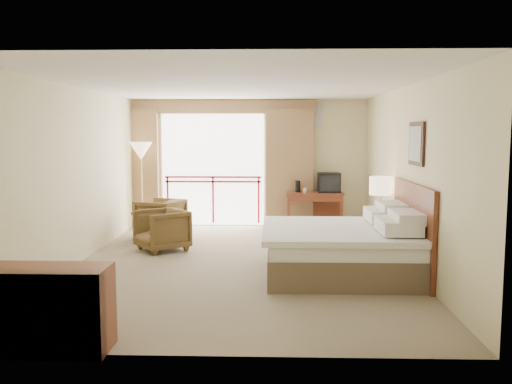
{
  "coord_description": "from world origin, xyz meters",
  "views": [
    {
      "loc": [
        0.49,
        -8.16,
        2.0
      ],
      "look_at": [
        0.23,
        0.4,
        1.06
      ],
      "focal_mm": 38.0,
      "sensor_mm": 36.0,
      "label": 1
    }
  ],
  "objects_px": {
    "tv": "(329,183)",
    "armchair_near": "(162,250)",
    "table_lamp": "(381,187)",
    "bed": "(343,248)",
    "desk": "(314,200)",
    "armchair_far": "(161,236)",
    "side_table": "(145,222)",
    "dresser": "(45,309)",
    "wastebasket": "(299,225)",
    "nightstand": "(380,235)",
    "floor_lamp": "(141,154)"
  },
  "relations": [
    {
      "from": "bed",
      "to": "armchair_near",
      "type": "relative_size",
      "value": 2.75
    },
    {
      "from": "table_lamp",
      "to": "armchair_far",
      "type": "bearing_deg",
      "value": 161.9
    },
    {
      "from": "bed",
      "to": "armchair_near",
      "type": "bearing_deg",
      "value": 152.92
    },
    {
      "from": "wastebasket",
      "to": "floor_lamp",
      "type": "bearing_deg",
      "value": 172.52
    },
    {
      "from": "armchair_near",
      "to": "tv",
      "type": "bearing_deg",
      "value": 88.27
    },
    {
      "from": "nightstand",
      "to": "wastebasket",
      "type": "height_order",
      "value": "nightstand"
    },
    {
      "from": "bed",
      "to": "desk",
      "type": "distance_m",
      "value": 3.73
    },
    {
      "from": "dresser",
      "to": "table_lamp",
      "type": "bearing_deg",
      "value": 43.17
    },
    {
      "from": "nightstand",
      "to": "armchair_near",
      "type": "bearing_deg",
      "value": -176.5
    },
    {
      "from": "nightstand",
      "to": "armchair_far",
      "type": "xyz_separation_m",
      "value": [
        -3.99,
        1.36,
        -0.3
      ]
    },
    {
      "from": "wastebasket",
      "to": "dresser",
      "type": "height_order",
      "value": "dresser"
    },
    {
      "from": "desk",
      "to": "side_table",
      "type": "distance_m",
      "value": 3.56
    },
    {
      "from": "wastebasket",
      "to": "tv",
      "type": "bearing_deg",
      "value": 38.51
    },
    {
      "from": "table_lamp",
      "to": "armchair_far",
      "type": "distance_m",
      "value": 4.34
    },
    {
      "from": "tv",
      "to": "armchair_far",
      "type": "xyz_separation_m",
      "value": [
        -3.36,
        -0.86,
        -0.97
      ]
    },
    {
      "from": "bed",
      "to": "dresser",
      "type": "xyz_separation_m",
      "value": [
        -3.09,
        -2.81,
        0.02
      ]
    },
    {
      "from": "bed",
      "to": "dresser",
      "type": "bearing_deg",
      "value": -137.67
    },
    {
      "from": "bed",
      "to": "nightstand",
      "type": "distance_m",
      "value": 1.65
    },
    {
      "from": "table_lamp",
      "to": "side_table",
      "type": "bearing_deg",
      "value": 170.65
    },
    {
      "from": "armchair_far",
      "to": "side_table",
      "type": "height_order",
      "value": "side_table"
    },
    {
      "from": "armchair_far",
      "to": "dresser",
      "type": "height_order",
      "value": "dresser"
    },
    {
      "from": "tv",
      "to": "armchair_far",
      "type": "bearing_deg",
      "value": -162.39
    },
    {
      "from": "bed",
      "to": "table_lamp",
      "type": "height_order",
      "value": "table_lamp"
    },
    {
      "from": "desk",
      "to": "armchair_near",
      "type": "xyz_separation_m",
      "value": [
        -2.76,
        -2.24,
        -0.6
      ]
    },
    {
      "from": "nightstand",
      "to": "dresser",
      "type": "xyz_separation_m",
      "value": [
        -3.89,
        -4.26,
        0.09
      ]
    },
    {
      "from": "nightstand",
      "to": "floor_lamp",
      "type": "bearing_deg",
      "value": 158.92
    },
    {
      "from": "table_lamp",
      "to": "side_table",
      "type": "relative_size",
      "value": 1.17
    },
    {
      "from": "floor_lamp",
      "to": "dresser",
      "type": "bearing_deg",
      "value": -84.27
    },
    {
      "from": "nightstand",
      "to": "armchair_far",
      "type": "height_order",
      "value": "nightstand"
    },
    {
      "from": "armchair_far",
      "to": "wastebasket",
      "type": "bearing_deg",
      "value": 118.21
    },
    {
      "from": "bed",
      "to": "floor_lamp",
      "type": "xyz_separation_m",
      "value": [
        -3.73,
        3.57,
        1.18
      ]
    },
    {
      "from": "tv",
      "to": "dresser",
      "type": "bearing_deg",
      "value": -113.46
    },
    {
      "from": "bed",
      "to": "armchair_near",
      "type": "xyz_separation_m",
      "value": [
        -2.89,
        1.48,
        -0.38
      ]
    },
    {
      "from": "desk",
      "to": "bed",
      "type": "bearing_deg",
      "value": -90.73
    },
    {
      "from": "nightstand",
      "to": "wastebasket",
      "type": "relative_size",
      "value": 1.91
    },
    {
      "from": "nightstand",
      "to": "dresser",
      "type": "bearing_deg",
      "value": -128.34
    },
    {
      "from": "side_table",
      "to": "dresser",
      "type": "height_order",
      "value": "dresser"
    },
    {
      "from": "side_table",
      "to": "desk",
      "type": "bearing_deg",
      "value": 25.69
    },
    {
      "from": "armchair_near",
      "to": "table_lamp",
      "type": "bearing_deg",
      "value": 53.0
    },
    {
      "from": "tv",
      "to": "dresser",
      "type": "relative_size",
      "value": 0.39
    },
    {
      "from": "bed",
      "to": "side_table",
      "type": "bearing_deg",
      "value": 146.95
    },
    {
      "from": "tv",
      "to": "floor_lamp",
      "type": "xyz_separation_m",
      "value": [
        -3.9,
        -0.09,
        0.59
      ]
    },
    {
      "from": "table_lamp",
      "to": "armchair_near",
      "type": "bearing_deg",
      "value": -179.79
    },
    {
      "from": "desk",
      "to": "armchair_far",
      "type": "relative_size",
      "value": 1.48
    },
    {
      "from": "table_lamp",
      "to": "tv",
      "type": "relative_size",
      "value": 1.42
    },
    {
      "from": "armchair_far",
      "to": "side_table",
      "type": "bearing_deg",
      "value": 7.58
    },
    {
      "from": "desk",
      "to": "floor_lamp",
      "type": "distance_m",
      "value": 3.72
    },
    {
      "from": "bed",
      "to": "desk",
      "type": "relative_size",
      "value": 1.81
    },
    {
      "from": "tv",
      "to": "armchair_near",
      "type": "bearing_deg",
      "value": -141.29
    },
    {
      "from": "bed",
      "to": "armchair_far",
      "type": "relative_size",
      "value": 2.67
    }
  ]
}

